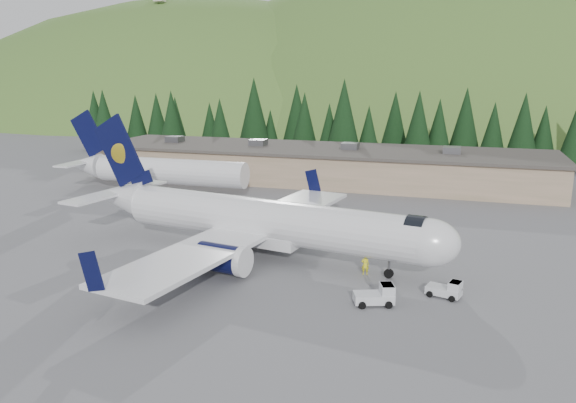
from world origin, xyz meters
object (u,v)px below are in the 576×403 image
(baggage_tug_b, at_px, (447,290))
(airliner, at_px, (258,221))
(ramp_worker, at_px, (365,265))
(second_airliner, at_px, (153,170))
(baggage_tug_a, at_px, (377,296))
(terminal_building, at_px, (318,164))

(baggage_tug_b, bearing_deg, airliner, 179.38)
(ramp_worker, bearing_deg, second_airliner, -44.50)
(baggage_tug_a, height_order, terminal_building, terminal_building)
(terminal_building, height_order, ramp_worker, terminal_building)
(airliner, relative_size, second_airliner, 1.38)
(baggage_tug_b, height_order, terminal_building, terminal_building)
(baggage_tug_a, distance_m, ramp_worker, 6.19)
(baggage_tug_a, distance_m, baggage_tug_b, 5.66)
(airliner, xyz_separation_m, baggage_tug_b, (17.11, -4.91, -2.75))
(second_airliner, height_order, baggage_tug_a, second_airliner)
(baggage_tug_a, relative_size, terminal_building, 0.05)
(terminal_building, bearing_deg, second_airliner, -141.22)
(airliner, xyz_separation_m, baggage_tug_a, (12.26, -7.83, -2.67))
(ramp_worker, bearing_deg, baggage_tug_a, 98.40)
(airliner, relative_size, baggage_tug_b, 13.53)
(baggage_tug_b, xyz_separation_m, ramp_worker, (-6.77, 2.97, 0.28))
(airliner, bearing_deg, terminal_building, 105.67)
(second_airliner, relative_size, baggage_tug_a, 8.52)
(baggage_tug_b, bearing_deg, terminal_building, 131.60)
(terminal_building, bearing_deg, ramp_worker, -70.27)
(second_airliner, relative_size, ramp_worker, 15.38)
(second_airliner, distance_m, ramp_worker, 41.68)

